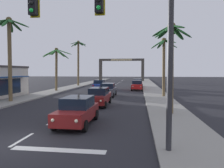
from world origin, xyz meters
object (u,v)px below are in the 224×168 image
at_px(traffic_signal_mast, 75,19).
at_px(palm_right_second, 172,47).
at_px(sedan_parked_nearest_kerb, 137,85).
at_px(sedan_oncoming_far, 99,84).
at_px(sedan_fifth_in_queue, 108,90).
at_px(palm_right_third, 164,55).
at_px(palm_left_second, 9,42).
at_px(palm_left_third, 56,60).
at_px(sedan_third_in_queue, 99,96).
at_px(town_gateway_arch, 121,67).
at_px(palm_left_farthest, 78,56).
at_px(sedan_lead_at_stop_bar, 77,110).
at_px(sedan_parked_mid_kerb, 138,83).

bearing_deg(traffic_signal_mast, palm_right_second, 56.27).
bearing_deg(traffic_signal_mast, sedan_parked_nearest_kerb, 85.14).
bearing_deg(sedan_oncoming_far, sedan_fifth_in_queue, -73.15).
xyz_separation_m(palm_right_second, palm_right_third, (0.69, 10.56, 0.22)).
bearing_deg(palm_left_second, palm_left_third, 89.22).
distance_m(sedan_third_in_queue, town_gateway_arch, 46.75).
height_order(palm_left_second, palm_left_third, palm_left_second).
relative_size(sedan_oncoming_far, palm_left_second, 0.51).
distance_m(palm_right_second, palm_right_third, 10.59).
relative_size(sedan_third_in_queue, palm_left_farthest, 0.46).
xyz_separation_m(traffic_signal_mast, sedan_fifth_in_queue, (-1.35, 17.95, -4.50)).
xyz_separation_m(sedan_third_in_queue, sedan_fifth_in_queue, (-0.18, 7.03, 0.00)).
distance_m(sedan_parked_nearest_kerb, palm_left_third, 13.91).
bearing_deg(town_gateway_arch, palm_left_farthest, -108.18).
bearing_deg(sedan_third_in_queue, palm_right_third, 45.96).
xyz_separation_m(traffic_signal_mast, sedan_lead_at_stop_bar, (-1.12, 3.88, -4.50)).
distance_m(palm_left_farthest, palm_right_third, 23.39).
distance_m(sedan_lead_at_stop_bar, town_gateway_arch, 53.76).
distance_m(sedan_lead_at_stop_bar, sedan_fifth_in_queue, 14.07).
xyz_separation_m(sedan_third_in_queue, sedan_parked_mid_kerb, (3.55, 21.89, 0.00)).
bearing_deg(sedan_parked_nearest_kerb, town_gateway_arch, 99.77).
xyz_separation_m(sedan_third_in_queue, sedan_parked_nearest_kerb, (3.48, 16.29, 0.00)).
distance_m(sedan_third_in_queue, sedan_fifth_in_queue, 7.04).
height_order(palm_left_farthest, palm_right_second, palm_left_farthest).
distance_m(traffic_signal_mast, palm_right_third, 18.78).
height_order(sedan_lead_at_stop_bar, town_gateway_arch, town_gateway_arch).
bearing_deg(traffic_signal_mast, palm_left_farthest, 106.34).
relative_size(sedan_fifth_in_queue, palm_left_third, 0.64).
bearing_deg(town_gateway_arch, sedan_parked_mid_kerb, -77.92).
bearing_deg(town_gateway_arch, sedan_parked_nearest_kerb, -80.23).
bearing_deg(town_gateway_arch, sedan_fifth_in_queue, -87.75).
relative_size(sedan_parked_nearest_kerb, palm_left_second, 0.51).
relative_size(sedan_fifth_in_queue, sedan_oncoming_far, 1.00).
xyz_separation_m(palm_left_second, palm_left_third, (0.16, 11.73, -1.13)).
xyz_separation_m(palm_left_third, palm_right_second, (15.28, -15.92, -0.09)).
distance_m(sedan_parked_mid_kerb, palm_left_second, 25.41).
bearing_deg(palm_right_second, sedan_third_in_queue, 149.73).
height_order(sedan_lead_at_stop_bar, palm_left_second, palm_left_second).
height_order(sedan_third_in_queue, palm_left_third, palm_left_third).
bearing_deg(palm_left_third, sedan_third_in_queue, -53.39).
xyz_separation_m(sedan_parked_mid_kerb, palm_left_third, (-12.74, -9.51, 4.20)).
bearing_deg(town_gateway_arch, sedan_oncoming_far, -92.80).
xyz_separation_m(palm_left_second, town_gateway_arch, (7.62, 45.92, -1.61)).
bearing_deg(sedan_fifth_in_queue, palm_right_third, -0.20).
bearing_deg(sedan_parked_mid_kerb, sedan_fifth_in_queue, -104.09).
height_order(sedan_parked_mid_kerb, palm_left_second, palm_left_second).
bearing_deg(sedan_third_in_queue, town_gateway_arch, 92.13).
height_order(sedan_parked_nearest_kerb, palm_left_farthest, palm_left_farthest).
bearing_deg(palm_right_second, palm_left_second, 164.79).
bearing_deg(sedan_fifth_in_queue, sedan_lead_at_stop_bar, -89.05).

